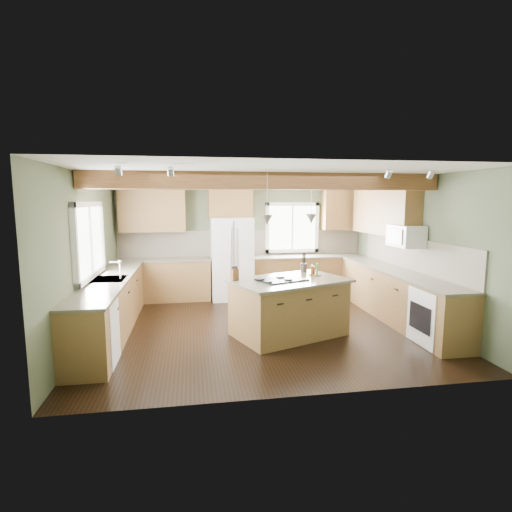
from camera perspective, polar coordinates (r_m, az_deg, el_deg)
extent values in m
plane|color=black|center=(7.02, 0.83, -10.11)|extent=(5.60, 5.60, 0.00)
plane|color=silver|center=(6.69, 0.88, 11.58)|extent=(5.60, 5.60, 0.00)
plane|color=#4B563D|center=(9.19, -1.87, 2.47)|extent=(5.60, 0.00, 5.60)
plane|color=#4B563D|center=(6.83, -22.96, -0.05)|extent=(0.00, 5.00, 5.00)
plane|color=#4B563D|center=(7.73, 21.76, 0.87)|extent=(0.00, 5.00, 5.00)
cube|color=#4F2A16|center=(6.24, 1.62, 10.65)|extent=(5.55, 0.26, 0.26)
cube|color=#4F2A16|center=(9.06, -1.83, 10.24)|extent=(5.55, 0.20, 0.10)
cube|color=brown|center=(9.18, -1.86, 1.90)|extent=(5.58, 0.03, 0.58)
cube|color=brown|center=(7.77, 21.44, 0.26)|extent=(0.03, 3.70, 0.58)
cube|color=brown|center=(8.96, -13.04, -3.43)|extent=(2.02, 0.60, 0.88)
cube|color=#463F33|center=(8.89, -13.13, -0.52)|extent=(2.06, 0.64, 0.04)
cube|color=brown|center=(9.33, 7.52, -2.85)|extent=(2.62, 0.60, 0.88)
cube|color=#463F33|center=(9.25, 7.57, -0.05)|extent=(2.66, 0.64, 0.04)
cube|color=brown|center=(6.97, -20.07, -6.95)|extent=(0.60, 3.70, 0.88)
cube|color=#463F33|center=(6.87, -20.25, -3.24)|extent=(0.64, 3.74, 0.04)
cube|color=brown|center=(7.77, 19.34, -5.42)|extent=(0.60, 3.70, 0.88)
cube|color=#463F33|center=(7.68, 19.49, -2.08)|extent=(0.64, 3.74, 0.04)
cube|color=brown|center=(8.94, -14.58, 6.24)|extent=(1.40, 0.35, 0.90)
cube|color=brown|center=(8.94, -3.68, 7.76)|extent=(0.96, 0.35, 0.70)
cube|color=brown|center=(8.38, 17.79, 6.03)|extent=(0.35, 2.20, 0.90)
cube|color=brown|center=(9.55, 12.15, 6.41)|extent=(0.90, 0.35, 0.90)
cube|color=white|center=(6.84, -22.81, 2.08)|extent=(0.04, 1.60, 1.05)
cube|color=white|center=(9.37, 5.15, 4.08)|extent=(1.10, 0.04, 1.00)
cube|color=#262628|center=(6.87, -20.25, -3.20)|extent=(0.50, 0.65, 0.03)
cylinder|color=#B2B2B7|center=(6.82, -18.82, -1.99)|extent=(0.02, 0.02, 0.28)
cube|color=white|center=(5.76, -22.40, -10.32)|extent=(0.60, 0.60, 0.84)
cube|color=white|center=(6.69, 24.60, -7.91)|extent=(0.60, 0.72, 0.84)
cube|color=white|center=(7.55, 20.62, 2.68)|extent=(0.40, 0.70, 0.38)
cone|color=#B2B2B7|center=(6.08, 1.59, 5.16)|extent=(0.18, 0.18, 0.16)
cone|color=#B2B2B7|center=(6.57, 7.89, 5.29)|extent=(0.18, 0.18, 0.16)
cube|color=white|center=(8.83, -3.48, -0.38)|extent=(0.90, 0.74, 1.80)
cube|color=brown|center=(6.54, 4.71, -7.47)|extent=(1.95, 1.57, 0.88)
cube|color=#463F33|center=(6.43, 4.76, -3.51)|extent=(2.09, 1.72, 0.04)
cube|color=black|center=(6.35, 3.72, -3.38)|extent=(0.86, 0.72, 0.02)
cube|color=brown|center=(6.31, -3.09, -2.69)|extent=(0.14, 0.13, 0.18)
cylinder|color=#38312C|center=(7.11, 6.85, -1.65)|extent=(0.16, 0.16, 0.15)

